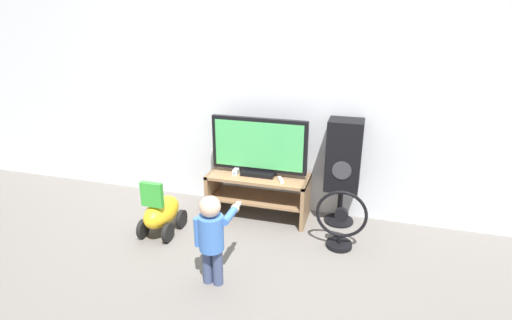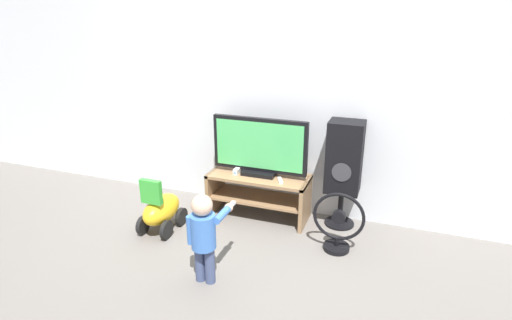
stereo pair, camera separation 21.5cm
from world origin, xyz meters
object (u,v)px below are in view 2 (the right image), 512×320
object	(u,v)px
game_console	(238,170)
child	(204,231)
floor_fan	(338,225)
speaker_tower	(344,160)
ride_on_toy	(161,210)
remote_primary	(280,180)
television	(260,147)

from	to	relation	value
game_console	child	xyz separation A→B (m)	(0.19, -1.12, -0.05)
child	floor_fan	world-z (taller)	child
game_console	floor_fan	world-z (taller)	floor_fan
game_console	speaker_tower	bearing A→B (deg)	6.17
game_console	ride_on_toy	world-z (taller)	ride_on_toy
game_console	speaker_tower	world-z (taller)	speaker_tower
remote_primary	ride_on_toy	world-z (taller)	ride_on_toy
game_console	ride_on_toy	bearing A→B (deg)	-133.81
child	speaker_tower	distance (m)	1.50
game_console	television	bearing A→B (deg)	5.89
child	ride_on_toy	size ratio (longest dim) A/B	1.29
game_console	floor_fan	bearing A→B (deg)	-18.22
television	game_console	size ratio (longest dim) A/B	5.40
television	remote_primary	xyz separation A→B (m)	(0.24, -0.10, -0.27)
speaker_tower	floor_fan	distance (m)	0.63
television	speaker_tower	world-z (taller)	speaker_tower
television	floor_fan	bearing A→B (deg)	-23.78
ride_on_toy	speaker_tower	bearing A→B (deg)	23.55
child	ride_on_toy	xyz separation A→B (m)	(-0.74, 0.55, -0.22)
television	remote_primary	size ratio (longest dim) A/B	7.12
game_console	remote_primary	size ratio (longest dim) A/B	1.32
television	child	xyz separation A→B (m)	(-0.03, -1.14, -0.30)
ride_on_toy	child	bearing A→B (deg)	-36.57
game_console	floor_fan	xyz separation A→B (m)	(1.06, -0.35, -0.23)
television	speaker_tower	size ratio (longest dim) A/B	0.91
game_console	child	distance (m)	1.14
game_console	speaker_tower	xyz separation A→B (m)	(1.02, 0.11, 0.20)
speaker_tower	floor_fan	xyz separation A→B (m)	(0.05, -0.46, -0.43)
child	floor_fan	distance (m)	1.18
television	floor_fan	distance (m)	1.04
television	game_console	bearing A→B (deg)	-174.11
floor_fan	speaker_tower	bearing A→B (deg)	95.82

